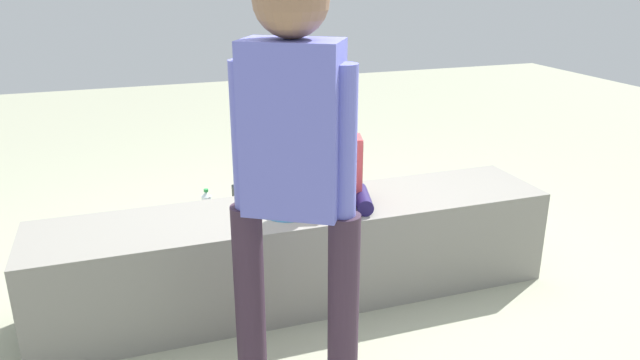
{
  "coord_description": "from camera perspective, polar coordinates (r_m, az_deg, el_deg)",
  "views": [
    {
      "loc": [
        -0.76,
        -2.48,
        1.53
      ],
      "look_at": [
        -0.02,
        -0.33,
        0.72
      ],
      "focal_mm": 33.49,
      "sensor_mm": 36.0,
      "label": 1
    }
  ],
  "objects": [
    {
      "name": "child_seated",
      "position": [
        2.78,
        2.05,
        1.87
      ],
      "size": [
        0.29,
        0.34,
        0.48
      ],
      "color": "#1F174B",
      "rests_on": "concrete_ledge"
    },
    {
      "name": "concrete_ledge",
      "position": [
        2.9,
        -1.83,
        -6.94
      ],
      "size": [
        2.45,
        0.49,
        0.47
      ],
      "primitive_type": "cube",
      "color": "gray",
      "rests_on": "ground_plane"
    },
    {
      "name": "cake_box_white",
      "position": [
        3.73,
        -20.19,
        -4.83
      ],
      "size": [
        0.36,
        0.35,
        0.13
      ],
      "primitive_type": "cube",
      "rotation": [
        0.0,
        0.0,
        -0.29
      ],
      "color": "white",
      "rests_on": "ground_plane"
    },
    {
      "name": "adult_standing",
      "position": [
        1.98,
        -2.56,
        2.2
      ],
      "size": [
        0.41,
        0.33,
        1.56
      ],
      "color": "#352434",
      "rests_on": "ground_plane"
    },
    {
      "name": "party_cup_red",
      "position": [
        3.37,
        -22.13,
        -7.99
      ],
      "size": [
        0.08,
        0.08,
        0.11
      ],
      "primitive_type": "cylinder",
      "color": "red",
      "rests_on": "ground_plane"
    },
    {
      "name": "water_bottle_near_gift",
      "position": [
        3.89,
        -10.75,
        -2.43
      ],
      "size": [
        0.06,
        0.06,
        0.21
      ],
      "color": "silver",
      "rests_on": "ground_plane"
    },
    {
      "name": "handbag_black_leather",
      "position": [
        3.88,
        -5.93,
        -1.91
      ],
      "size": [
        0.31,
        0.13,
        0.33
      ],
      "color": "black",
      "rests_on": "ground_plane"
    },
    {
      "name": "gift_bag",
      "position": [
        3.42,
        -17.02,
        -5.6
      ],
      "size": [
        0.2,
        0.1,
        0.28
      ],
      "color": "#B259BF",
      "rests_on": "ground_plane"
    },
    {
      "name": "cake_plate",
      "position": [
        2.73,
        -3.1,
        -2.76
      ],
      "size": [
        0.22,
        0.22,
        0.07
      ],
      "color": "#4CA5D8",
      "rests_on": "concrete_ledge"
    },
    {
      "name": "handbag_brown_canvas",
      "position": [
        3.45,
        -6.61,
        -4.78
      ],
      "size": [
        0.29,
        0.11,
        0.32
      ],
      "color": "brown",
      "rests_on": "ground_plane"
    },
    {
      "name": "ground_plane",
      "position": [
        3.01,
        -1.78,
        -10.96
      ],
      "size": [
        12.0,
        12.0,
        0.0
      ],
      "primitive_type": "plane",
      "color": "#9C9E85"
    },
    {
      "name": "railing_post",
      "position": [
        4.08,
        0.39,
        2.71
      ],
      "size": [
        0.36,
        0.36,
        0.96
      ],
      "color": "black",
      "rests_on": "ground_plane"
    }
  ]
}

